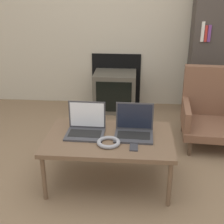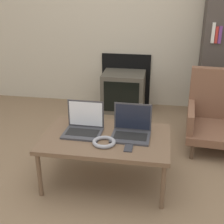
{
  "view_description": "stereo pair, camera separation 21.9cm",
  "coord_description": "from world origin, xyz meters",
  "px_view_note": "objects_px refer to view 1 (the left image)",
  "views": [
    {
      "loc": [
        0.21,
        -2.02,
        1.6
      ],
      "look_at": [
        0.0,
        0.54,
        0.52
      ],
      "focal_mm": 50.0,
      "sensor_mm": 36.0,
      "label": 1
    },
    {
      "loc": [
        0.43,
        -2.0,
        1.6
      ],
      "look_at": [
        0.0,
        0.54,
        0.52
      ],
      "focal_mm": 50.0,
      "sensor_mm": 36.0,
      "label": 2
    }
  ],
  "objects_px": {
    "headphones": "(109,142)",
    "tv": "(115,91)",
    "laptop_right": "(134,128)",
    "phone": "(134,146)",
    "armchair": "(214,109)",
    "laptop_left": "(86,127)"
  },
  "relations": [
    {
      "from": "laptop_right",
      "to": "phone",
      "type": "relative_size",
      "value": 2.29
    },
    {
      "from": "laptop_right",
      "to": "headphones",
      "type": "bearing_deg",
      "value": -135.83
    },
    {
      "from": "phone",
      "to": "tv",
      "type": "xyz_separation_m",
      "value": [
        -0.27,
        1.79,
        -0.17
      ]
    },
    {
      "from": "laptop_right",
      "to": "tv",
      "type": "distance_m",
      "value": 1.61
    },
    {
      "from": "phone",
      "to": "laptop_right",
      "type": "bearing_deg",
      "value": 90.87
    },
    {
      "from": "laptop_right",
      "to": "headphones",
      "type": "xyz_separation_m",
      "value": [
        -0.19,
        -0.18,
        -0.04
      ]
    },
    {
      "from": "tv",
      "to": "phone",
      "type": "bearing_deg",
      "value": -81.3
    },
    {
      "from": "laptop_left",
      "to": "phone",
      "type": "distance_m",
      "value": 0.46
    },
    {
      "from": "laptop_left",
      "to": "tv",
      "type": "bearing_deg",
      "value": 86.45
    },
    {
      "from": "headphones",
      "to": "phone",
      "type": "bearing_deg",
      "value": -8.67
    },
    {
      "from": "tv",
      "to": "armchair",
      "type": "height_order",
      "value": "armchair"
    },
    {
      "from": "laptop_right",
      "to": "armchair",
      "type": "bearing_deg",
      "value": 45.25
    },
    {
      "from": "laptop_left",
      "to": "armchair",
      "type": "xyz_separation_m",
      "value": [
        1.24,
        0.81,
        -0.13
      ]
    },
    {
      "from": "phone",
      "to": "armchair",
      "type": "xyz_separation_m",
      "value": [
        0.84,
        1.02,
        -0.08
      ]
    },
    {
      "from": "laptop_left",
      "to": "headphones",
      "type": "relative_size",
      "value": 1.72
    },
    {
      "from": "phone",
      "to": "laptop_left",
      "type": "bearing_deg",
      "value": 152.57
    },
    {
      "from": "headphones",
      "to": "tv",
      "type": "relative_size",
      "value": 0.34
    },
    {
      "from": "laptop_right",
      "to": "phone",
      "type": "bearing_deg",
      "value": -87.75
    },
    {
      "from": "headphones",
      "to": "phone",
      "type": "relative_size",
      "value": 1.33
    },
    {
      "from": "laptop_right",
      "to": "tv",
      "type": "bearing_deg",
      "value": 101.11
    },
    {
      "from": "tv",
      "to": "headphones",
      "type": "bearing_deg",
      "value": -87.55
    },
    {
      "from": "laptop_left",
      "to": "tv",
      "type": "distance_m",
      "value": 1.6
    }
  ]
}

